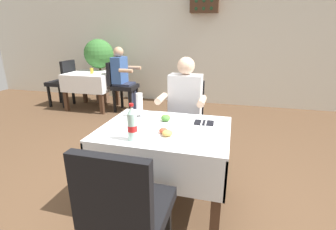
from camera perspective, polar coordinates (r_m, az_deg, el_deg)
name	(u,v)px	position (r m, az deg, el deg)	size (l,w,h in m)	color
ground_plane	(152,201)	(2.43, -3.74, -19.52)	(11.00, 11.00, 0.00)	brown
back_wall	(205,36)	(5.49, 8.66, 17.75)	(11.00, 0.12, 2.88)	silver
main_dining_table	(165,146)	(2.13, -0.70, -7.32)	(1.08, 0.85, 0.74)	white
chair_far_diner_seat	(184,118)	(2.87, 3.66, -0.60)	(0.44, 0.50, 0.97)	black
chair_near_camera_side	(126,209)	(1.49, -9.71, -20.86)	(0.44, 0.50, 0.97)	black
seated_diner_far	(184,108)	(2.72, 3.79, 1.75)	(0.50, 0.46, 1.26)	#282D42
plate_near_camera	(166,135)	(1.88, -0.49, -4.61)	(0.24, 0.24, 0.06)	white
plate_far_diner	(165,119)	(2.20, -0.71, -1.00)	(0.22, 0.23, 0.07)	white
beer_glass_left	(140,105)	(2.31, -6.69, 2.31)	(0.07, 0.07, 0.23)	white
cola_bottle_primary	(132,124)	(1.80, -8.39, -2.19)	(0.07, 0.07, 0.28)	silver
napkin_cutlery_set	(204,123)	(2.19, 8.43, -1.76)	(0.17, 0.19, 0.01)	black
background_dining_table	(91,82)	(5.28, -17.59, 7.38)	(0.92, 0.78, 0.74)	white
background_chair_left	(63,80)	(5.66, -23.36, 7.48)	(0.50, 0.44, 0.97)	black
background_chair_right	(121,83)	(4.96, -11.01, 7.28)	(0.50, 0.44, 0.97)	black
background_patron	(123,76)	(4.91, -10.60, 9.06)	(0.46, 0.50, 1.26)	#282D42
background_table_tumbler	(92,71)	(5.14, -17.45, 9.86)	(0.06, 0.06, 0.11)	gold
potted_plant_corner	(99,59)	(5.63, -15.80, 12.60)	(0.62, 0.62, 1.39)	brown
wall_bottle_rack	(205,1)	(5.36, 8.56, 24.85)	(0.56, 0.21, 0.42)	#472D1E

